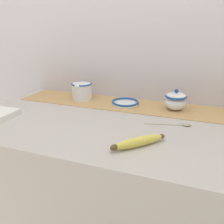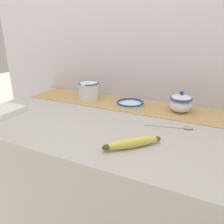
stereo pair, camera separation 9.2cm
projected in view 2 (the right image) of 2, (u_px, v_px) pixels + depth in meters
The scene contains 9 objects.
countertop at pixel (118, 203), 1.12m from camera, with size 1.37×0.71×0.91m, color #B7B2AD.
back_wall at pixel (148, 48), 1.18m from camera, with size 2.17×0.04×2.40m, color silver.
table_runner at pixel (136, 106), 1.15m from camera, with size 1.26×0.24×0.00m, color tan.
cream_pitcher at pixel (89, 90), 1.25m from camera, with size 0.12×0.13×0.10m.
sugar_bowl at pixel (181, 103), 1.04m from camera, with size 0.10×0.10×0.11m.
small_dish at pixel (130, 103), 1.15m from camera, with size 0.14×0.14×0.02m.
banana at pixel (132, 143), 0.73m from camera, with size 0.17×0.17×0.03m.
spoon at pixel (184, 128), 0.88m from camera, with size 0.19×0.06×0.01m.
napkin_stack at pixel (5, 110), 1.05m from camera, with size 0.15×0.15×0.03m, color white.
Camera 2 is at (0.36, -0.81, 1.28)m, focal length 35.00 mm.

